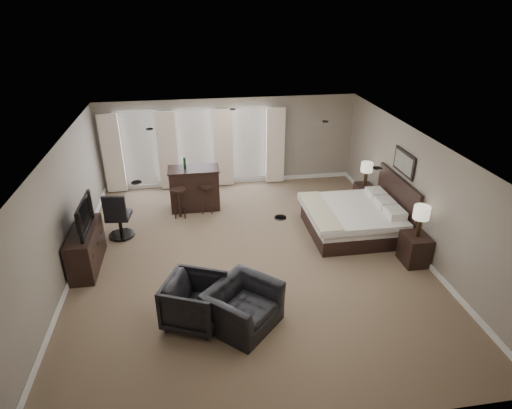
{
  "coord_description": "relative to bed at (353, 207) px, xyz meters",
  "views": [
    {
      "loc": [
        -1.09,
        -7.89,
        5.25
      ],
      "look_at": [
        0.2,
        0.4,
        1.1
      ],
      "focal_mm": 30.0,
      "sensor_mm": 36.0,
      "label": 1
    }
  ],
  "objects": [
    {
      "name": "room",
      "position": [
        -2.58,
        -0.73,
        0.61
      ],
      "size": [
        7.6,
        8.6,
        2.64
      ],
      "color": "brown",
      "rests_on": "ground"
    },
    {
      "name": "window_bay",
      "position": [
        -3.58,
        3.38,
        0.51
      ],
      "size": [
        5.25,
        0.2,
        2.3
      ],
      "color": "silver",
      "rests_on": "room"
    },
    {
      "name": "bed",
      "position": [
        0.0,
        0.0,
        0.0
      ],
      "size": [
        2.17,
        2.07,
        1.38
      ],
      "primitive_type": "cube",
      "color": "silver",
      "rests_on": "ground"
    },
    {
      "name": "nightstand_near",
      "position": [
        0.89,
        -1.45,
        -0.36
      ],
      "size": [
        0.5,
        0.61,
        0.67
      ],
      "primitive_type": "cube",
      "color": "black",
      "rests_on": "ground"
    },
    {
      "name": "nightstand_far",
      "position": [
        0.89,
        1.45,
        -0.4
      ],
      "size": [
        0.43,
        0.53,
        0.58
      ],
      "primitive_type": "cube",
      "color": "black",
      "rests_on": "ground"
    },
    {
      "name": "lamp_near",
      "position": [
        0.89,
        -1.45,
        0.32
      ],
      "size": [
        0.33,
        0.33,
        0.69
      ],
      "primitive_type": "cube",
      "color": "beige",
      "rests_on": "nightstand_near"
    },
    {
      "name": "lamp_far",
      "position": [
        0.89,
        1.45,
        0.21
      ],
      "size": [
        0.31,
        0.31,
        0.65
      ],
      "primitive_type": "cube",
      "color": "beige",
      "rests_on": "nightstand_far"
    },
    {
      "name": "wall_art",
      "position": [
        1.12,
        0.0,
        1.06
      ],
      "size": [
        0.04,
        0.96,
        0.56
      ],
      "primitive_type": "cube",
      "color": "slate",
      "rests_on": "room"
    },
    {
      "name": "dresser",
      "position": [
        -6.03,
        -0.52,
        -0.25
      ],
      "size": [
        0.49,
        1.52,
        0.88
      ],
      "primitive_type": "cube",
      "color": "black",
      "rests_on": "ground"
    },
    {
      "name": "tv",
      "position": [
        -6.03,
        -0.52,
        0.27
      ],
      "size": [
        0.66,
        1.14,
        0.15
      ],
      "primitive_type": "imported",
      "rotation": [
        0.0,
        0.0,
        1.57
      ],
      "color": "black",
      "rests_on": "dresser"
    },
    {
      "name": "armchair_near",
      "position": [
        -3.0,
        -2.8,
        -0.17
      ],
      "size": [
        1.37,
        1.38,
        1.03
      ],
      "primitive_type": "imported",
      "rotation": [
        0.0,
        0.0,
        0.81
      ],
      "color": "black",
      "rests_on": "ground"
    },
    {
      "name": "armchair_far",
      "position": [
        -3.82,
        -2.62,
        -0.2
      ],
      "size": [
        1.19,
        1.22,
        0.97
      ],
      "primitive_type": "imported",
      "rotation": [
        0.0,
        0.0,
        1.17
      ],
      "color": "black",
      "rests_on": "ground"
    },
    {
      "name": "bar_counter",
      "position": [
        -3.69,
        1.93,
        -0.11
      ],
      "size": [
        1.33,
        0.69,
        1.16
      ],
      "primitive_type": "cube",
      "color": "black",
      "rests_on": "ground"
    },
    {
      "name": "bar_stool_left",
      "position": [
        -4.11,
        1.47,
        -0.29
      ],
      "size": [
        0.48,
        0.48,
        0.8
      ],
      "primitive_type": "cube",
      "rotation": [
        0.0,
        0.0,
        -0.3
      ],
      "color": "black",
      "rests_on": "ground"
    },
    {
      "name": "bar_stool_right",
      "position": [
        -3.4,
        1.63,
        -0.29
      ],
      "size": [
        0.4,
        0.4,
        0.79
      ],
      "primitive_type": "cube",
      "rotation": [
        0.0,
        0.0,
        0.07
      ],
      "color": "black",
      "rests_on": "ground"
    },
    {
      "name": "desk_chair",
      "position": [
        -5.5,
        0.67,
        -0.1
      ],
      "size": [
        0.65,
        0.65,
        1.17
      ],
      "primitive_type": "cube",
      "rotation": [
        0.0,
        0.0,
        3.05
      ],
      "color": "black",
      "rests_on": "ground"
    }
  ]
}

